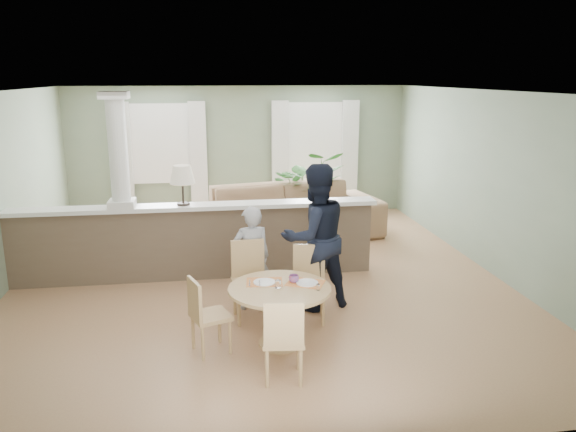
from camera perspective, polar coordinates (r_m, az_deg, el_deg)
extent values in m
plane|color=tan|center=(8.31, -2.96, -6.40)|extent=(8.00, 8.00, 0.00)
cube|color=gray|center=(11.87, -4.98, 6.53)|extent=(7.00, 0.02, 2.70)
cube|color=gray|center=(8.97, 19.81, 3.26)|extent=(0.02, 8.00, 2.70)
cube|color=gray|center=(4.13, 2.38, -8.16)|extent=(7.00, 0.02, 2.70)
cube|color=white|center=(7.78, -3.22, 12.55)|extent=(7.00, 8.00, 0.02)
cube|color=white|center=(11.83, -12.81, 7.18)|extent=(1.10, 0.02, 1.50)
cube|color=white|center=(11.80, -12.81, 7.17)|extent=(1.22, 0.04, 1.62)
cube|color=white|center=(12.02, 2.71, 7.62)|extent=(1.10, 0.02, 1.50)
cube|color=white|center=(12.00, 2.73, 7.61)|extent=(1.22, 0.04, 1.62)
cube|color=silver|center=(11.86, -16.39, 5.51)|extent=(0.35, 0.10, 2.30)
cube|color=silver|center=(11.75, -9.09, 5.83)|extent=(0.35, 0.10, 2.30)
cube|color=silver|center=(11.85, -0.80, 6.08)|extent=(0.35, 0.10, 2.30)
cube|color=silver|center=(12.14, 6.27, 6.19)|extent=(0.35, 0.10, 2.30)
cube|color=brown|center=(8.30, -9.35, -2.78)|extent=(5.20, 0.22, 1.05)
cube|color=white|center=(8.16, -9.50, 0.96)|extent=(5.32, 0.36, 0.06)
cube|color=white|center=(8.22, -16.51, 1.23)|extent=(0.36, 0.36, 0.10)
cylinder|color=white|center=(8.09, -16.88, 6.38)|extent=(0.26, 0.26, 1.39)
cube|color=white|center=(8.04, -17.26, 11.64)|extent=(0.38, 0.38, 0.10)
cylinder|color=black|center=(8.15, -10.57, 1.22)|extent=(0.18, 0.18, 0.03)
cylinder|color=black|center=(8.12, -10.62, 2.29)|extent=(0.03, 0.03, 0.28)
cone|color=beige|center=(8.07, -10.71, 4.17)|extent=(0.36, 0.36, 0.26)
imported|color=#835C47|center=(10.14, -0.01, 0.33)|extent=(3.57, 1.98, 0.98)
imported|color=#326629|center=(10.80, 1.89, 2.71)|extent=(1.55, 1.40, 1.54)
cylinder|color=tan|center=(6.40, -0.83, -12.77)|extent=(0.47, 0.47, 0.04)
cylinder|color=tan|center=(6.26, -0.85, -10.15)|extent=(0.13, 0.13, 0.61)
cylinder|color=tan|center=(6.14, -0.86, -7.41)|extent=(1.12, 1.12, 0.04)
cube|color=#BE482A|center=(6.28, -2.41, -6.71)|extent=(0.42, 0.33, 0.01)
cube|color=#BE482A|center=(6.25, 1.77, -6.81)|extent=(0.48, 0.43, 0.01)
cylinder|color=white|center=(6.25, -2.41, -6.72)|extent=(0.24, 0.24, 0.01)
cylinder|color=white|center=(6.23, 1.96, -6.79)|extent=(0.24, 0.24, 0.01)
cylinder|color=white|center=(6.09, -1.02, -6.87)|extent=(0.07, 0.07, 0.08)
cube|color=silver|center=(6.20, -2.91, -6.81)|extent=(0.03, 0.16, 0.00)
cube|color=silver|center=(6.24, -3.92, -6.81)|extent=(0.03, 0.20, 0.00)
cylinder|color=white|center=(6.04, 3.07, -7.23)|extent=(0.04, 0.04, 0.07)
cylinder|color=silver|center=(6.03, 3.08, -6.87)|extent=(0.04, 0.04, 0.01)
imported|color=blue|center=(6.25, 0.59, -6.40)|extent=(0.12, 0.12, 0.09)
cube|color=tan|center=(6.86, -3.81, -6.83)|extent=(0.47, 0.47, 0.05)
cylinder|color=tan|center=(6.77, -5.00, -9.37)|extent=(0.04, 0.04, 0.44)
cylinder|color=tan|center=(6.82, -2.06, -9.12)|extent=(0.04, 0.04, 0.44)
cylinder|color=tan|center=(7.09, -5.43, -8.27)|extent=(0.04, 0.04, 0.44)
cylinder|color=tan|center=(7.14, -2.63, -8.04)|extent=(0.04, 0.04, 0.44)
cube|color=tan|center=(6.95, -4.12, -4.30)|extent=(0.41, 0.08, 0.47)
cube|color=tan|center=(6.82, 2.16, -7.12)|extent=(0.47, 0.47, 0.05)
cylinder|color=tan|center=(6.76, 0.74, -9.45)|extent=(0.04, 0.04, 0.42)
cylinder|color=tan|center=(6.76, 3.60, -9.45)|extent=(0.04, 0.04, 0.42)
cylinder|color=tan|center=(7.06, 0.75, -8.37)|extent=(0.04, 0.04, 0.42)
cylinder|color=tan|center=(7.07, 3.48, -8.37)|extent=(0.04, 0.04, 0.42)
cube|color=tan|center=(6.91, 2.14, -4.67)|extent=(0.39, 0.10, 0.45)
cube|color=tan|center=(5.58, -0.48, -12.39)|extent=(0.44, 0.44, 0.05)
cylinder|color=tan|center=(5.83, 1.09, -13.60)|extent=(0.04, 0.04, 0.41)
cylinder|color=tan|center=(5.82, -2.16, -13.66)|extent=(0.04, 0.04, 0.41)
cylinder|color=tan|center=(5.54, 1.30, -15.14)|extent=(0.04, 0.04, 0.41)
cylinder|color=tan|center=(5.54, -2.14, -15.20)|extent=(0.04, 0.04, 0.41)
cube|color=tan|center=(5.31, -0.42, -10.97)|extent=(0.38, 0.08, 0.43)
cube|color=tan|center=(6.15, -7.85, -10.03)|extent=(0.49, 0.49, 0.05)
cylinder|color=tan|center=(6.16, -5.89, -12.11)|extent=(0.04, 0.04, 0.39)
cylinder|color=tan|center=(6.42, -6.98, -11.02)|extent=(0.04, 0.04, 0.39)
cylinder|color=tan|center=(6.07, -8.64, -12.66)|extent=(0.04, 0.04, 0.39)
cylinder|color=tan|center=(6.33, -9.62, -11.51)|extent=(0.04, 0.04, 0.39)
cube|color=tan|center=(6.01, -9.47, -8.34)|extent=(0.16, 0.35, 0.42)
imported|color=#939398|center=(7.12, -3.74, -4.27)|extent=(0.53, 0.39, 1.34)
imported|color=black|center=(7.07, 2.75, -2.16)|extent=(1.08, 0.95, 1.87)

